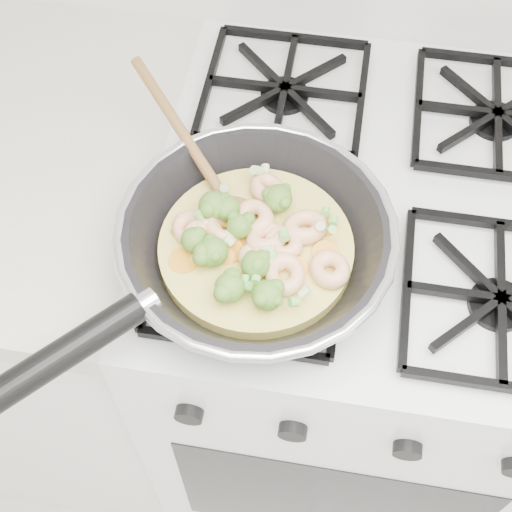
# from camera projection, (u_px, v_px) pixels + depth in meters

# --- Properties ---
(stove) EXTENTS (0.60, 0.60, 0.92)m
(stove) POSITION_uv_depth(u_px,v_px,m) (345.00, 339.00, 1.32)
(stove) COLOR white
(stove) RESTS_ON ground
(skillet) EXTENTS (0.41, 0.48, 0.10)m
(skillet) POSITION_uv_depth(u_px,v_px,m) (252.00, 244.00, 0.84)
(skillet) COLOR black
(skillet) RESTS_ON stove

